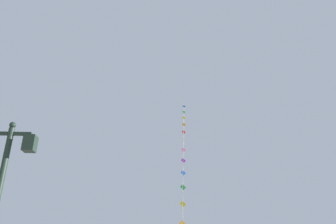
{
  "coord_description": "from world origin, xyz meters",
  "views": [
    {
      "loc": [
        0.03,
        -0.14,
        1.84
      ],
      "look_at": [
        0.9,
        17.22,
        9.57
      ],
      "focal_mm": 34.54,
      "sensor_mm": 36.0,
      "label": 1
    }
  ],
  "objects": [
    {
      "name": "twin_lantern_lamp_post",
      "position": [
        -3.48,
        7.55,
        3.39
      ],
      "size": [
        1.29,
        0.28,
        4.9
      ],
      "color": "#1E2D23",
      "rests_on": "ground_plane"
    },
    {
      "name": "kite_train",
      "position": [
        2.58,
        25.39,
        9.34
      ],
      "size": [
        2.44,
        18.33,
        18.1
      ],
      "color": "brown",
      "rests_on": "ground_plane"
    }
  ]
}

